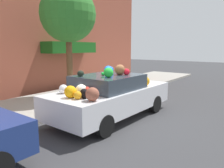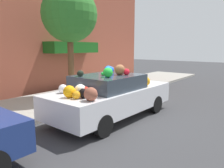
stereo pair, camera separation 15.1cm
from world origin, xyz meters
The scene contains 6 objects.
ground_plane centered at (0.00, 0.00, 0.00)m, with size 60.00×60.00×0.00m, color #38383A.
sidewalk_curb centered at (0.00, 2.70, 0.07)m, with size 24.00×3.20×0.13m.
building_facade centered at (0.10, 4.92, 2.99)m, with size 18.00×1.20×6.05m.
street_tree centered at (0.68, 2.46, 3.42)m, with size 2.17×2.17×4.40m.
fire_hydrant centered at (2.44, 1.67, 0.48)m, with size 0.20×0.20×0.70m.
art_car centered at (-0.05, -0.19, 0.73)m, with size 4.33×1.88×1.67m.
Camera 2 is at (-5.19, -4.29, 2.17)m, focal length 35.00 mm.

